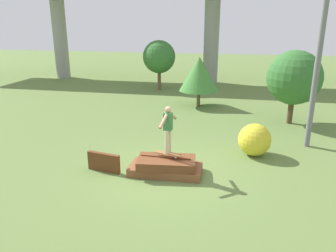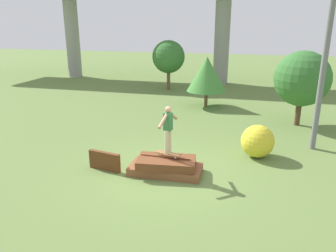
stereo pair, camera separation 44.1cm
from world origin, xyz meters
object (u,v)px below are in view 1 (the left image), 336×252
Objects in this scene: utility_pole at (319,57)px; tree_behind_left at (294,78)px; skateboard at (168,153)px; bush_yellow_flowering at (255,140)px; tree_behind_right at (199,74)px; tree_mid_back at (159,57)px; skater at (168,127)px.

tree_behind_left is (-0.23, 2.92, -1.19)m from utility_pole.
tree_behind_left is (4.37, 6.20, 1.44)m from skateboard.
tree_behind_left is 2.93× the size of bush_yellow_flowering.
tree_mid_back reaches higher than tree_behind_right.
tree_behind_right is at bearing 131.66° from utility_pole.
utility_pole is (4.60, 3.29, 1.79)m from skater.
tree_mid_back is at bearing 104.38° from skateboard.
skater is 7.61m from tree_behind_left.
skater is 8.55m from tree_behind_right.
utility_pole is at bearing -49.89° from tree_mid_back.
utility_pole is 5.61× the size of bush_yellow_flowering.
utility_pole is 1.92× the size of tree_behind_left.
tree_mid_back is at bearing 104.38° from skater.
bush_yellow_flowering is at bearing -67.58° from tree_behind_right.
tree_mid_back is at bearing 130.11° from utility_pole.
tree_behind_left reaches higher than skater.
skateboard is 0.26× the size of tree_behind_left.
utility_pole reaches higher than skateboard.
tree_mid_back is at bearing 140.03° from tree_behind_left.
tree_behind_right is 2.39× the size of bush_yellow_flowering.
bush_yellow_flowering is (2.62, 1.99, -0.08)m from skateboard.
tree_mid_back is (-7.82, 9.29, -1.07)m from utility_pole.
skateboard is at bearing -89.48° from tree_behind_right.
skater is 0.54× the size of tree_behind_right.
tree_mid_back is 12.20m from bush_yellow_flowering.
skater reaches higher than skateboard.
tree_mid_back reaches higher than skater.
tree_behind_left is at bearing 54.80° from skateboard.
bush_yellow_flowering is (5.85, -10.58, -1.64)m from tree_mid_back.
skateboard is 8.62m from tree_behind_right.
utility_pole reaches higher than bush_yellow_flowering.
utility_pole is at bearing 35.53° from skater.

